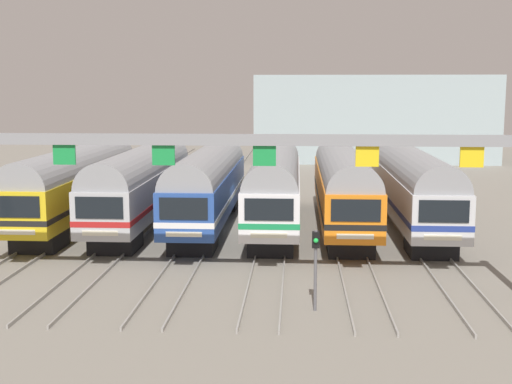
# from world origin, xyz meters

# --- Properties ---
(ground_plane) EXTENTS (160.00, 160.00, 0.00)m
(ground_plane) POSITION_xyz_m (0.00, 0.00, 0.00)
(ground_plane) COLOR gray
(track_bed) EXTENTS (21.44, 70.00, 0.15)m
(track_bed) POSITION_xyz_m (-0.00, 17.00, 0.07)
(track_bed) COLOR gray
(track_bed) RESTS_ON ground
(commuter_train_yellow) EXTENTS (2.88, 18.06, 4.77)m
(commuter_train_yellow) POSITION_xyz_m (-9.97, -0.01, 2.69)
(commuter_train_yellow) COLOR gold
(commuter_train_yellow) RESTS_ON ground
(commuter_train_stainless) EXTENTS (2.88, 18.06, 5.05)m
(commuter_train_stainless) POSITION_xyz_m (-5.98, -0.00, 2.69)
(commuter_train_stainless) COLOR #B2B5BA
(commuter_train_stainless) RESTS_ON ground
(commuter_train_blue) EXTENTS (2.88, 18.06, 5.05)m
(commuter_train_blue) POSITION_xyz_m (-1.99, -0.00, 2.69)
(commuter_train_blue) COLOR #284C9E
(commuter_train_blue) RESTS_ON ground
(commuter_train_white) EXTENTS (2.88, 18.06, 4.77)m
(commuter_train_white) POSITION_xyz_m (1.99, -0.01, 2.69)
(commuter_train_white) COLOR white
(commuter_train_white) RESTS_ON ground
(commuter_train_orange) EXTENTS (2.88, 18.06, 5.05)m
(commuter_train_orange) POSITION_xyz_m (5.98, -0.00, 2.69)
(commuter_train_orange) COLOR orange
(commuter_train_orange) RESTS_ON ground
(commuter_train_silver) EXTENTS (2.88, 18.06, 5.05)m
(commuter_train_silver) POSITION_xyz_m (9.97, -0.00, 2.69)
(commuter_train_silver) COLOR silver
(commuter_train_silver) RESTS_ON ground
(catenary_gantry) EXTENTS (25.17, 0.44, 6.97)m
(catenary_gantry) POSITION_xyz_m (0.00, -13.50, 5.34)
(catenary_gantry) COLOR gray
(catenary_gantry) RESTS_ON ground
(yard_signal_mast) EXTENTS (0.28, 0.35, 3.06)m
(yard_signal_mast) POSITION_xyz_m (3.99, -15.35, 2.14)
(yard_signal_mast) COLOR #59595E
(yard_signal_mast) RESTS_ON ground
(maintenance_building) EXTENTS (26.65, 10.00, 9.64)m
(maintenance_building) POSITION_xyz_m (11.84, 39.09, 4.82)
(maintenance_building) COLOR #9EB2B7
(maintenance_building) RESTS_ON ground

